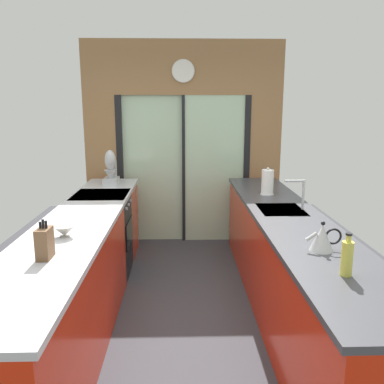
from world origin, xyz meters
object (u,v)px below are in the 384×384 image
at_px(stand_mixer, 111,171).
at_px(kettle, 322,238).
at_px(oven_range, 103,235).
at_px(soap_bottle, 347,258).
at_px(mixing_bowl, 64,231).
at_px(paper_towel_roll, 267,183).
at_px(knife_block, 45,243).

bearing_deg(stand_mixer, kettle, -52.74).
relative_size(oven_range, soap_bottle, 3.69).
distance_m(mixing_bowl, soap_bottle, 1.92).
relative_size(stand_mixer, kettle, 1.74).
xyz_separation_m(kettle, soap_bottle, (-0.00, -0.40, 0.02)).
xyz_separation_m(oven_range, soap_bottle, (1.80, -2.17, 0.57)).
height_order(oven_range, kettle, kettle).
distance_m(mixing_bowl, kettle, 1.81).
bearing_deg(oven_range, stand_mixer, 88.14).
bearing_deg(paper_towel_roll, soap_bottle, -90.00).
bearing_deg(oven_range, knife_block, -89.43).
bearing_deg(stand_mixer, mixing_bowl, -90.00).
relative_size(mixing_bowl, kettle, 0.68).
bearing_deg(kettle, mixing_bowl, 169.47).
xyz_separation_m(oven_range, mixing_bowl, (0.02, -1.44, 0.51)).
height_order(stand_mixer, kettle, stand_mixer).
height_order(knife_block, stand_mixer, stand_mixer).
distance_m(stand_mixer, kettle, 2.94).
bearing_deg(mixing_bowl, stand_mixer, 90.00).
distance_m(soap_bottle, paper_towel_roll, 2.09).
relative_size(mixing_bowl, stand_mixer, 0.39).
bearing_deg(oven_range, paper_towel_roll, -2.66).
height_order(oven_range, soap_bottle, soap_bottle).
relative_size(oven_range, paper_towel_roll, 3.05).
bearing_deg(soap_bottle, oven_range, 129.62).
height_order(stand_mixer, soap_bottle, stand_mixer).
height_order(mixing_bowl, knife_block, knife_block).
distance_m(stand_mixer, soap_bottle, 3.27).
bearing_deg(soap_bottle, knife_block, 170.19).
distance_m(oven_range, paper_towel_roll, 1.90).
distance_m(oven_range, stand_mixer, 0.85).
bearing_deg(stand_mixer, soap_bottle, -56.99).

